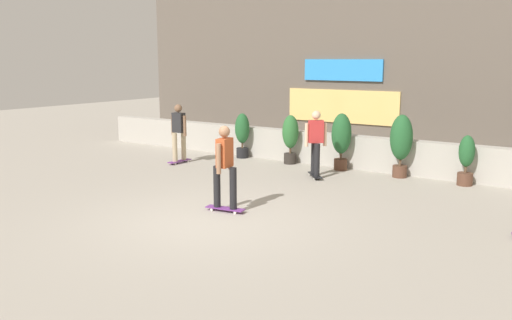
# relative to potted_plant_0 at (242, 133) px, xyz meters

# --- Properties ---
(ground_plane) EXTENTS (48.00, 48.00, 0.00)m
(ground_plane) POSITION_rel_potted_plant_0_xyz_m (3.24, -5.55, -0.76)
(ground_plane) COLOR #A8A093
(planter_wall) EXTENTS (18.00, 0.40, 0.90)m
(planter_wall) POSITION_rel_potted_plant_0_xyz_m (3.24, 0.45, -0.31)
(planter_wall) COLOR #B2ADA3
(planter_wall) RESTS_ON ground
(building_backdrop) EXTENTS (20.00, 2.08, 6.50)m
(building_backdrop) POSITION_rel_potted_plant_0_xyz_m (3.24, 4.45, 2.48)
(building_backdrop) COLOR #60564C
(building_backdrop) RESTS_ON ground
(potted_plant_0) EXTENTS (0.44, 0.44, 1.35)m
(potted_plant_0) POSITION_rel_potted_plant_0_xyz_m (0.00, 0.00, 0.00)
(potted_plant_0) COLOR black
(potted_plant_0) RESTS_ON ground
(potted_plant_1) EXTENTS (0.46, 0.46, 1.40)m
(potted_plant_1) POSITION_rel_potted_plant_0_xyz_m (1.68, 0.00, 0.04)
(potted_plant_1) COLOR #2D2823
(potted_plant_1) RESTS_ON ground
(potted_plant_2) EXTENTS (0.53, 0.53, 1.53)m
(potted_plant_2) POSITION_rel_potted_plant_0_xyz_m (3.26, -0.00, 0.13)
(potted_plant_2) COLOR brown
(potted_plant_2) RESTS_ON ground
(potted_plant_3) EXTENTS (0.56, 0.56, 1.59)m
(potted_plant_3) POSITION_rel_potted_plant_0_xyz_m (4.90, 0.00, 0.17)
(potted_plant_3) COLOR brown
(potted_plant_3) RESTS_ON ground
(potted_plant_4) EXTENTS (0.37, 0.37, 1.20)m
(potted_plant_4) POSITION_rel_potted_plant_0_xyz_m (6.49, 0.00, -0.13)
(potted_plant_4) COLOR brown
(potted_plant_4) RESTS_ON ground
(skater_foreground) EXTENTS (0.56, 0.81, 1.70)m
(skater_foreground) POSITION_rel_potted_plant_0_xyz_m (-0.99, -1.73, 0.18)
(skater_foreground) COLOR #72338C
(skater_foreground) RESTS_ON ground
(skater_by_wall_right) EXTENTS (0.82, 0.55, 1.70)m
(skater_by_wall_right) POSITION_rel_potted_plant_0_xyz_m (3.13, -4.97, 0.18)
(skater_by_wall_right) COLOR #72338C
(skater_by_wall_right) RESTS_ON ground
(skater_by_wall_left) EXTENTS (0.68, 0.74, 1.70)m
(skater_by_wall_left) POSITION_rel_potted_plant_0_xyz_m (3.14, -1.24, 0.18)
(skater_by_wall_left) COLOR black
(skater_by_wall_left) RESTS_ON ground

